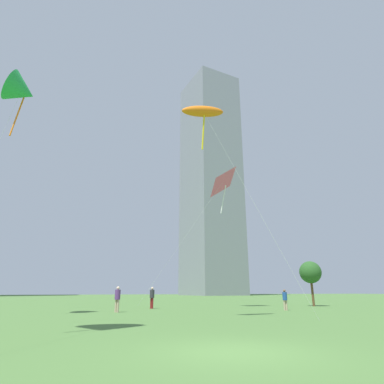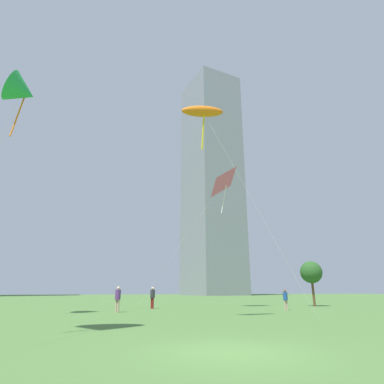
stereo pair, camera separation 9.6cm
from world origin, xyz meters
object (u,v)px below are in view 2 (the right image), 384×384
person_standing_1 (118,297)px  kite_flying_0 (223,183)px  person_standing_0 (152,296)px  kite_flying_2 (203,112)px  distant_highrise_1 (212,180)px  park_tree_0 (311,272)px  person_standing_3 (285,298)px  kite_flying_1 (22,91)px

person_standing_1 → kite_flying_0: size_ratio=0.14×
person_standing_0 → kite_flying_2: size_ratio=0.14×
kite_flying_2 → distant_highrise_1: (36.94, 92.46, 30.72)m
distant_highrise_1 → person_standing_1: bearing=-125.2°
person_standing_0 → distant_highrise_1: (37.27, 79.55, 42.07)m
person_standing_1 → park_tree_0: bearing=52.5°
person_standing_0 → person_standing_3: (9.80, -6.01, -0.13)m
person_standing_0 → kite_flying_1: (-11.38, -7.41, 14.04)m
kite_flying_2 → park_tree_0: (16.35, 12.19, -9.05)m
person_standing_0 → park_tree_0: size_ratio=0.41×
person_standing_3 → distant_highrise_1: size_ratio=0.02×
person_standing_0 → person_standing_1: size_ratio=1.01×
person_standing_3 → kite_flying_2: bearing=53.9°
person_standing_0 → park_tree_0: park_tree_0 is taller
kite_flying_0 → kite_flying_1: bearing=-161.0°
kite_flying_2 → distant_highrise_1: distant_highrise_1 is taller
kite_flying_0 → person_standing_3: bearing=-57.3°
park_tree_0 → kite_flying_0: bearing=-177.3°
person_standing_1 → kite_flying_2: bearing=-24.0°
person_standing_0 → kite_flying_2: 17.19m
kite_flying_1 → distant_highrise_1: bearing=60.8°
person_standing_1 → kite_flying_0: 15.31m
person_standing_0 → kite_flying_0: 12.96m
person_standing_1 → distant_highrise_1: distant_highrise_1 is taller
kite_flying_1 → park_tree_0: size_ratio=3.65×
person_standing_0 → kite_flying_1: bearing=99.5°
person_standing_0 → kite_flying_2: kite_flying_2 is taller
person_standing_3 → person_standing_1: bearing=10.4°
park_tree_0 → distant_highrise_1: size_ratio=0.05×
kite_flying_0 → kite_flying_1: 19.36m
person_standing_0 → person_standing_3: 11.50m
distant_highrise_1 → person_standing_3: bearing=-117.1°
person_standing_1 → person_standing_3: bearing=35.0°
kite_flying_1 → kite_flying_2: size_ratio=1.26×
kite_flying_1 → kite_flying_2: kite_flying_1 is taller
person_standing_0 → kite_flying_0: bearing=-123.6°
person_standing_0 → person_standing_1: 5.50m
person_standing_1 → distant_highrise_1: size_ratio=0.02×
park_tree_0 → person_standing_3: bearing=-142.4°
park_tree_0 → person_standing_0: bearing=177.6°
person_standing_3 → park_tree_0: (6.87, 5.29, 2.43)m
kite_flying_1 → kite_flying_2: bearing=-25.1°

